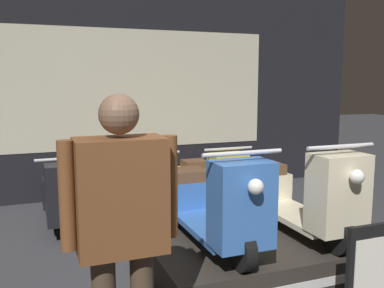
# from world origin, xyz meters

# --- Properties ---
(shop_wall_back) EXTENTS (7.42, 0.09, 3.20)m
(shop_wall_back) POSITION_xyz_m (0.00, 3.99, 1.60)
(shop_wall_back) COLOR black
(shop_wall_back) RESTS_ON ground_plane
(display_platform) EXTENTS (1.90, 1.39, 0.29)m
(display_platform) POSITION_xyz_m (0.39, 1.05, 0.15)
(display_platform) COLOR #2D2823
(display_platform) RESTS_ON ground_plane
(scooter_display_left) EXTENTS (0.62, 1.56, 0.89)m
(scooter_display_left) POSITION_xyz_m (-0.04, 1.01, 0.64)
(scooter_display_left) COLOR black
(scooter_display_left) RESTS_ON display_platform
(scooter_display_right) EXTENTS (0.62, 1.56, 0.89)m
(scooter_display_right) POSITION_xyz_m (0.82, 1.01, 0.64)
(scooter_display_right) COLOR black
(scooter_display_right) RESTS_ON display_platform
(scooter_backrow_0) EXTENTS (0.62, 1.56, 0.89)m
(scooter_backrow_0) POSITION_xyz_m (-1.10, 2.90, 0.35)
(scooter_backrow_0) COLOR black
(scooter_backrow_0) RESTS_ON ground_plane
(scooter_backrow_1) EXTENTS (0.62, 1.56, 0.89)m
(scooter_backrow_1) POSITION_xyz_m (-0.17, 2.90, 0.35)
(scooter_backrow_1) COLOR black
(scooter_backrow_1) RESTS_ON ground_plane
(scooter_backrow_2) EXTENTS (0.62, 1.56, 0.89)m
(scooter_backrow_2) POSITION_xyz_m (0.77, 2.90, 0.35)
(scooter_backrow_2) COLOR black
(scooter_backrow_2) RESTS_ON ground_plane
(person_left_browsing) EXTENTS (0.62, 0.26, 1.61)m
(person_left_browsing) POSITION_xyz_m (-1.01, -0.01, 0.96)
(person_left_browsing) COLOR #473828
(person_left_browsing) RESTS_ON ground_plane
(price_sign_board) EXTENTS (0.47, 0.04, 0.71)m
(price_sign_board) POSITION_xyz_m (0.74, -0.01, 0.36)
(price_sign_board) COLOR black
(price_sign_board) RESTS_ON ground_plane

